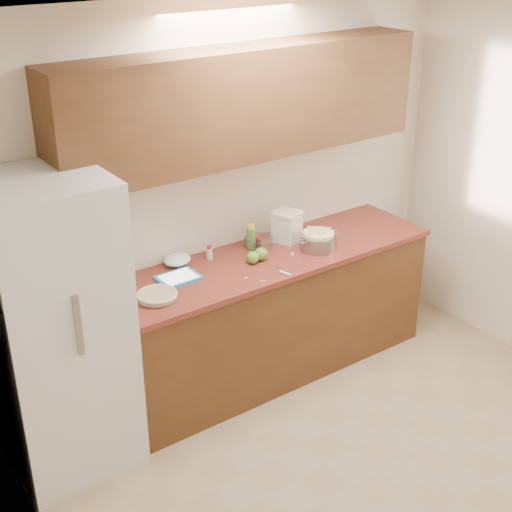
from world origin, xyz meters
TOP-DOWN VIEW (x-y plane):
  - room_shell at (0.00, 0.00)m, footprint 3.60×3.60m
  - counter_run at (0.00, 1.48)m, footprint 2.64×0.68m
  - upper_cabinets at (0.00, 1.63)m, footprint 2.60×0.34m
  - fridge at (-1.44, 1.44)m, footprint 0.70×0.70m
  - pie at (-0.82, 1.38)m, footprint 0.26×0.26m
  - colander at (0.43, 1.37)m, footprint 0.34×0.25m
  - flour_canister at (0.34, 1.61)m, footprint 0.23×0.23m
  - tablet at (-0.59, 1.54)m, footprint 0.27×0.21m
  - paring_knife at (0.01, 1.21)m, footprint 0.06×0.17m
  - lemon_bottle at (0.07, 1.66)m, footprint 0.07×0.07m
  - cinnamon_shaker at (-0.27, 1.67)m, footprint 0.04×0.04m
  - vanilla_bottle at (0.09, 1.60)m, footprint 0.03×0.03m
  - mixing_bowl at (0.12, 1.64)m, footprint 0.20×0.20m
  - paper_towel at (-0.49, 1.72)m, footprint 0.21×0.18m
  - apple_left at (-0.07, 1.45)m, footprint 0.08×0.08m
  - apple_center at (0.01, 1.46)m, footprint 0.09×0.09m
  - peel_a at (-0.16, 1.20)m, footprint 0.03×0.04m
  - peel_b at (0.24, 1.40)m, footprint 0.05×0.04m
  - peel_c at (-0.23, 1.30)m, footprint 0.03×0.01m

SIDE VIEW (x-z plane):
  - counter_run at x=0.00m, z-range 0.00..0.92m
  - fridge at x=-1.44m, z-range 0.00..1.80m
  - peel_a at x=-0.16m, z-range 0.92..0.92m
  - peel_b at x=0.24m, z-range 0.92..0.92m
  - peel_c at x=-0.23m, z-range 0.92..0.92m
  - paring_knife at x=0.01m, z-range 0.92..0.94m
  - tablet at x=-0.59m, z-range 0.92..0.94m
  - pie at x=-0.82m, z-range 0.92..0.96m
  - paper_towel at x=-0.49m, z-range 0.92..1.00m
  - mixing_bowl at x=0.12m, z-range 0.92..1.00m
  - apple_left at x=-0.07m, z-range 0.91..1.01m
  - apple_center at x=0.01m, z-range 0.91..1.02m
  - cinnamon_shaker at x=-0.27m, z-range 0.92..1.02m
  - vanilla_bottle at x=0.09m, z-range 0.92..1.02m
  - colander at x=0.43m, z-range 0.92..1.04m
  - lemon_bottle at x=0.07m, z-range 0.92..1.09m
  - flour_canister at x=0.34m, z-range 0.92..1.14m
  - room_shell at x=0.00m, z-range -0.50..3.10m
  - upper_cabinets at x=0.00m, z-range 1.60..2.30m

